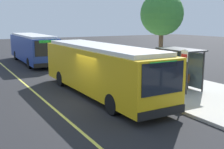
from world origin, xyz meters
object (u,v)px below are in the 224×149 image
(route_sign_post, at_px, (184,70))
(transit_bus_second, at_px, (33,47))
(pedestrian_commuter, at_px, (168,77))
(transit_bus_main, at_px, (100,68))
(waiting_bench, at_px, (178,80))

(route_sign_post, bearing_deg, transit_bus_second, -172.53)
(transit_bus_second, relative_size, pedestrian_commuter, 6.65)
(transit_bus_main, height_order, pedestrian_commuter, transit_bus_main)
(transit_bus_second, bearing_deg, route_sign_post, 7.47)
(pedestrian_commuter, bearing_deg, waiting_bench, 118.57)
(transit_bus_main, bearing_deg, transit_bus_second, -179.47)
(transit_bus_second, bearing_deg, waiting_bench, 17.46)
(transit_bus_main, bearing_deg, waiting_bench, 76.04)
(transit_bus_main, distance_m, pedestrian_commuter, 4.01)
(transit_bus_second, xyz_separation_m, pedestrian_commuter, (17.18, 3.51, -0.50))
(transit_bus_main, relative_size, transit_bus_second, 1.01)
(transit_bus_main, xyz_separation_m, route_sign_post, (4.35, 2.41, 0.34))
(pedestrian_commuter, bearing_deg, transit_bus_main, -122.22)
(transit_bus_second, height_order, pedestrian_commuter, transit_bus_second)
(route_sign_post, relative_size, pedestrian_commuter, 1.66)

